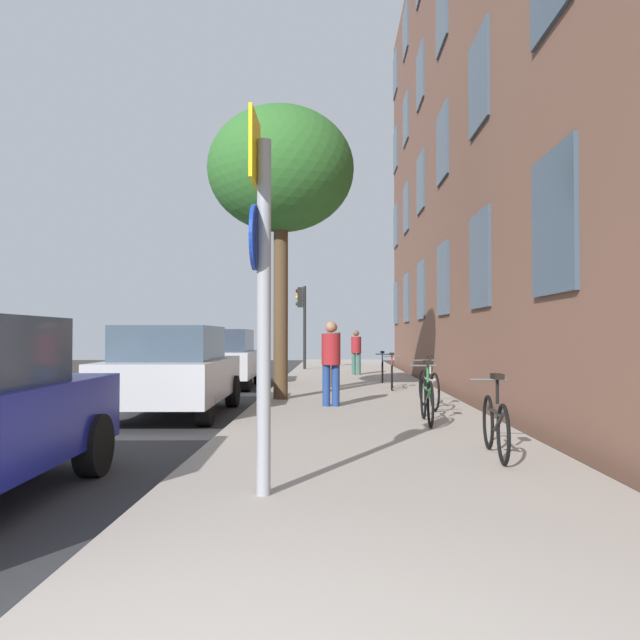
% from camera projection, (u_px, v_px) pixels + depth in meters
% --- Properties ---
extents(ground_plane, '(41.80, 41.80, 0.00)m').
position_uv_depth(ground_plane, '(222.00, 390.00, 17.16)').
color(ground_plane, '#332D28').
extents(road_asphalt, '(7.00, 38.00, 0.01)m').
position_uv_depth(road_asphalt, '(144.00, 390.00, 17.20)').
color(road_asphalt, '#2D2D30').
rests_on(road_asphalt, ground).
extents(sidewalk, '(4.20, 38.00, 0.12)m').
position_uv_depth(sidewalk, '(353.00, 388.00, 17.09)').
color(sidewalk, '#9E9389').
rests_on(sidewalk, ground).
extents(building_facade, '(0.56, 27.00, 15.00)m').
position_uv_depth(building_facade, '(453.00, 103.00, 16.71)').
color(building_facade, brown).
rests_on(building_facade, ground).
extents(sign_post, '(0.16, 0.60, 3.23)m').
position_uv_depth(sign_post, '(261.00, 276.00, 5.45)').
color(sign_post, gray).
rests_on(sign_post, sidewalk).
extents(traffic_light, '(0.43, 0.24, 3.33)m').
position_uv_depth(traffic_light, '(302.00, 312.00, 25.82)').
color(traffic_light, black).
rests_on(traffic_light, sidewalk).
extents(tree_near, '(3.12, 3.12, 6.22)m').
position_uv_depth(tree_near, '(281.00, 171.00, 13.71)').
color(tree_near, '#4C3823').
rests_on(tree_near, sidewalk).
extents(bicycle_0, '(0.42, 1.59, 0.93)m').
position_uv_depth(bicycle_0, '(495.00, 424.00, 7.10)').
color(bicycle_0, black).
rests_on(bicycle_0, sidewalk).
extents(bicycle_1, '(0.42, 1.66, 0.97)m').
position_uv_depth(bicycle_1, '(427.00, 398.00, 9.84)').
color(bicycle_1, black).
rests_on(bicycle_1, sidewalk).
extents(bicycle_2, '(0.42, 1.65, 0.97)m').
position_uv_depth(bicycle_2, '(429.00, 388.00, 11.86)').
color(bicycle_2, black).
rests_on(bicycle_2, sidewalk).
extents(bicycle_3, '(0.42, 1.61, 0.91)m').
position_uv_depth(bicycle_3, '(392.00, 375.00, 16.11)').
color(bicycle_3, black).
rests_on(bicycle_3, sidewalk).
extents(bicycle_4, '(0.42, 1.62, 0.90)m').
position_uv_depth(bicycle_4, '(382.00, 370.00, 18.64)').
color(bicycle_4, black).
rests_on(bicycle_4, sidewalk).
extents(pedestrian_0, '(0.44, 0.44, 1.61)m').
position_uv_depth(pedestrian_0, '(331.00, 358.00, 12.20)').
color(pedestrian_0, navy).
rests_on(pedestrian_0, sidewalk).
extents(pedestrian_1, '(0.52, 0.52, 1.66)m').
position_uv_depth(pedestrian_1, '(333.00, 351.00, 16.67)').
color(pedestrian_1, '#4C4742').
rests_on(pedestrian_1, sidewalk).
extents(pedestrian_2, '(0.42, 0.42, 1.53)m').
position_uv_depth(pedestrian_2, '(356.00, 349.00, 22.02)').
color(pedestrian_2, '#33594C').
rests_on(pedestrian_2, sidewalk).
extents(car_1, '(1.98, 4.38, 1.62)m').
position_uv_depth(car_1, '(173.00, 370.00, 11.63)').
color(car_1, '#B7B7BC').
rests_on(car_1, road_asphalt).
extents(car_2, '(1.89, 4.33, 1.62)m').
position_uv_depth(car_2, '(224.00, 358.00, 17.94)').
color(car_2, '#B7B7BC').
rests_on(car_2, road_asphalt).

